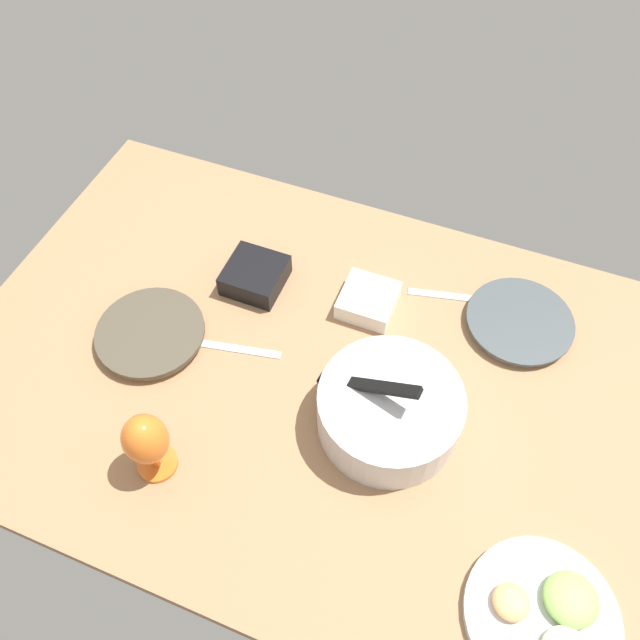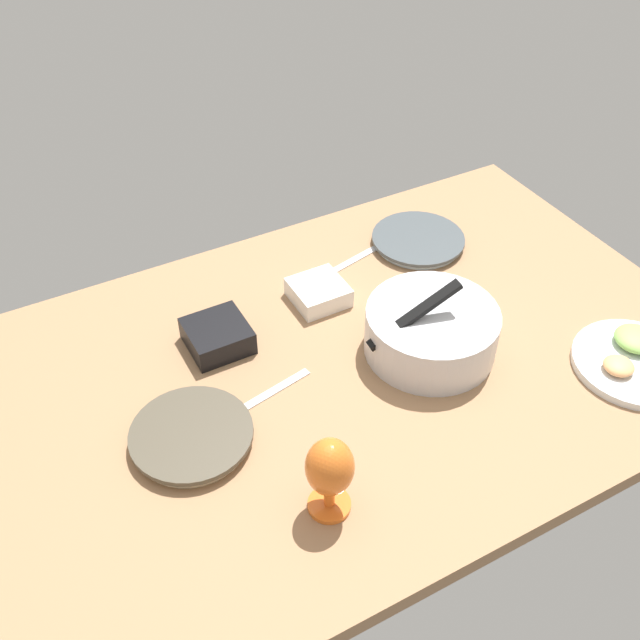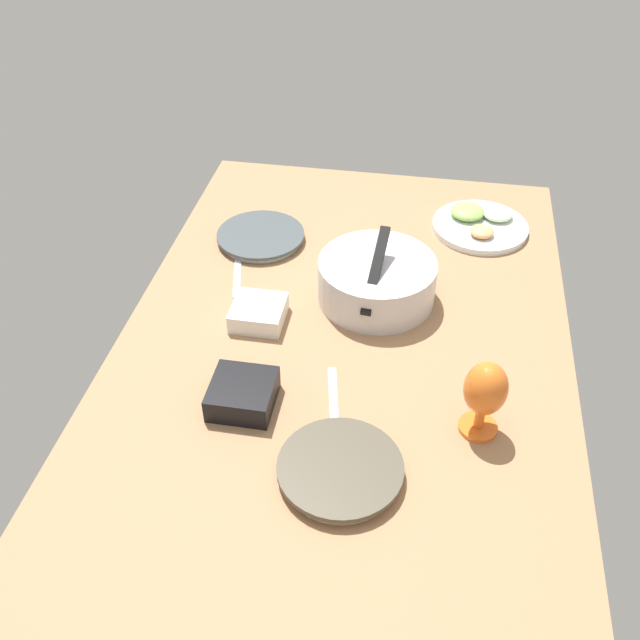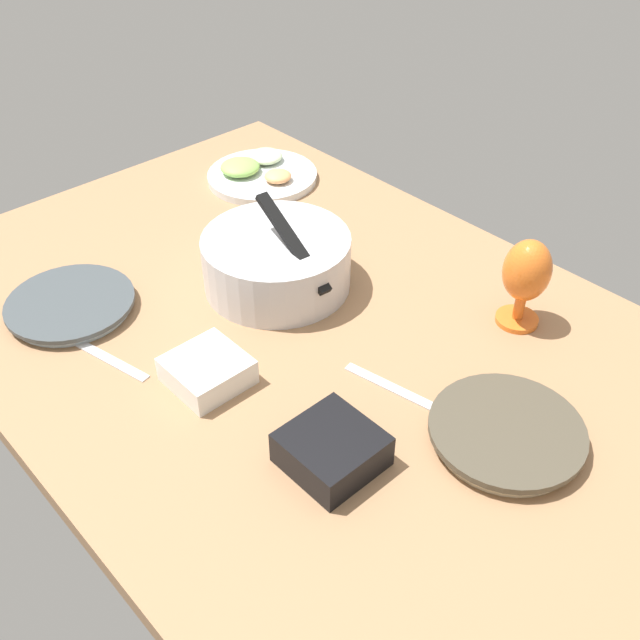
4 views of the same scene
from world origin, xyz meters
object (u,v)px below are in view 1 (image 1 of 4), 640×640
hurricane_glass_orange (146,441)px  mixing_bowl (389,409)px  dinner_plate_right (151,334)px  dinner_plate_left (519,322)px  square_bowl_black (255,275)px  square_bowl_white (368,300)px  fruit_platter (547,616)px

hurricane_glass_orange → mixing_bowl: bearing=-147.2°
dinner_plate_right → mixing_bowl: (-55.42, 0.55, 4.35)cm
dinner_plate_right → hurricane_glass_orange: 31.83cm
dinner_plate_left → hurricane_glass_orange: 84.41cm
dinner_plate_left → square_bowl_black: 61.56cm
dinner_plate_right → square_bowl_black: 27.39cm
dinner_plate_right → square_bowl_white: size_ratio=1.97×
fruit_platter → hurricane_glass_orange: hurricane_glass_orange is taller
dinner_plate_right → mixing_bowl: 55.60cm
dinner_plate_left → mixing_bowl: 39.92cm
dinner_plate_left → hurricane_glass_orange: (59.29, 59.33, 9.46)cm
mixing_bowl → fruit_platter: (-36.72, 25.35, -4.26)cm
hurricane_glass_orange → square_bowl_black: hurricane_glass_orange is taller
hurricane_glass_orange → dinner_plate_left: bearing=-135.0°
hurricane_glass_orange → square_bowl_black: bearing=-88.5°
dinner_plate_left → square_bowl_white: 34.44cm
mixing_bowl → square_bowl_black: mixing_bowl is taller
mixing_bowl → hurricane_glass_orange: size_ratio=1.71×
dinner_plate_left → fruit_platter: bearing=105.5°
dinner_plate_right → square_bowl_black: size_ratio=1.83×
dinner_plate_left → square_bowl_black: square_bowl_black is taller
dinner_plate_right → square_bowl_white: bearing=-148.3°
dinner_plate_right → square_bowl_black: bearing=-123.3°
hurricane_glass_orange → square_bowl_white: 58.35cm
hurricane_glass_orange → square_bowl_black: 49.20cm
dinner_plate_left → square_bowl_black: (60.59, 10.72, 1.93)cm
dinner_plate_right → dinner_plate_left: bearing=-156.1°
dinner_plate_left → dinner_plate_right: size_ratio=1.00×
dinner_plate_left → hurricane_glass_orange: hurricane_glass_orange is taller
fruit_platter → dinner_plate_left: bearing=-74.5°
dinner_plate_left → square_bowl_white: (33.57, 7.57, 1.41)cm
square_bowl_white → mixing_bowl: bearing=116.7°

